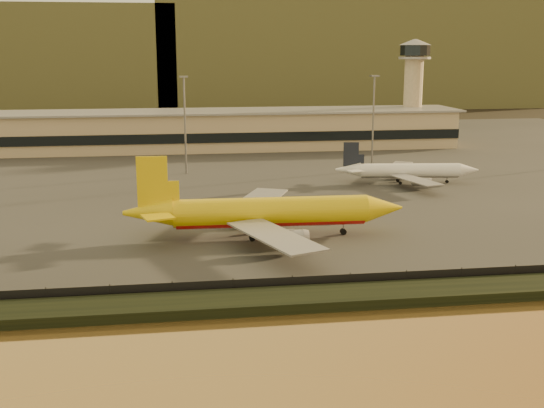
% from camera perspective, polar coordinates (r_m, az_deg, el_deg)
% --- Properties ---
extents(ground, '(900.00, 900.00, 0.00)m').
position_cam_1_polar(ground, '(104.70, -0.62, -5.13)').
color(ground, black).
rests_on(ground, ground).
extents(embankment, '(320.00, 7.00, 1.40)m').
position_cam_1_polar(embankment, '(88.61, 0.87, -8.05)').
color(embankment, black).
rests_on(embankment, ground).
extents(tarmac, '(320.00, 220.00, 0.20)m').
position_cam_1_polar(tarmac, '(196.82, -4.36, 3.37)').
color(tarmac, '#2D2D2D').
rests_on(tarmac, ground).
extents(perimeter_fence, '(300.00, 0.05, 2.20)m').
position_cam_1_polar(perimeter_fence, '(92.10, 0.47, -6.82)').
color(perimeter_fence, black).
rests_on(perimeter_fence, tarmac).
extents(terminal_building, '(202.00, 25.00, 12.60)m').
position_cam_1_polar(terminal_building, '(225.77, -8.65, 6.05)').
color(terminal_building, tan).
rests_on(terminal_building, tarmac).
extents(control_tower, '(11.20, 11.20, 35.50)m').
position_cam_1_polar(control_tower, '(244.60, 11.76, 10.07)').
color(control_tower, tan).
rests_on(control_tower, tarmac).
extents(apron_light_masts, '(152.20, 12.20, 25.40)m').
position_cam_1_polar(apron_light_masts, '(176.79, 0.92, 7.44)').
color(apron_light_masts, slate).
rests_on(apron_light_masts, tarmac).
extents(distant_hills, '(470.00, 160.00, 70.00)m').
position_cam_1_polar(distant_hills, '(438.78, -9.55, 12.53)').
color(distant_hills, '#66673C').
rests_on(distant_hills, ground).
extents(dhl_cargo_jet, '(48.87, 47.97, 14.63)m').
position_cam_1_polar(dhl_cargo_jet, '(118.20, -0.51, -0.73)').
color(dhl_cargo_jet, '#DBBA0B').
rests_on(dhl_cargo_jet, tarmac).
extents(white_narrowbody_jet, '(35.32, 34.22, 10.14)m').
position_cam_1_polar(white_narrowbody_jet, '(169.83, 11.24, 2.72)').
color(white_narrowbody_jet, white).
rests_on(white_narrowbody_jet, tarmac).
extents(gse_vehicle_yellow, '(4.24, 2.29, 1.82)m').
position_cam_1_polar(gse_vehicle_yellow, '(131.17, 6.39, -1.00)').
color(gse_vehicle_yellow, '#DBBA0B').
rests_on(gse_vehicle_yellow, tarmac).
extents(gse_vehicle_white, '(4.09, 2.79, 1.69)m').
position_cam_1_polar(gse_vehicle_white, '(137.09, -6.09, -0.42)').
color(gse_vehicle_white, white).
rests_on(gse_vehicle_white, tarmac).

